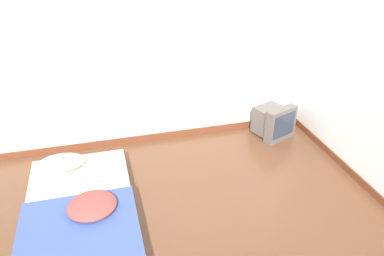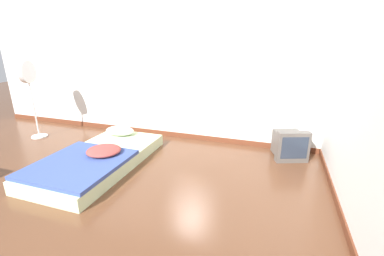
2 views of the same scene
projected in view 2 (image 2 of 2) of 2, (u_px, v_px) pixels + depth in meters
ground_plane at (50, 225)px, 2.52m from camera, size 20.00×20.00×0.00m
wall_back at (164, 67)px, 4.59m from camera, size 7.87×0.08×2.60m
mattress_bed at (99, 158)px, 3.72m from camera, size 1.08×2.06×0.32m
crt_tv at (289, 144)px, 3.93m from camera, size 0.56×0.56×0.47m
standing_fan at (29, 82)px, 4.56m from camera, size 0.28×0.40×1.41m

